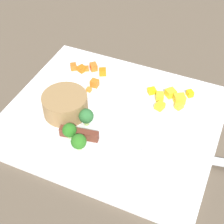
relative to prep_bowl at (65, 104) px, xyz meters
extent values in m
plane|color=brown|center=(0.09, 0.03, -0.03)|extent=(4.00, 4.00, 0.00)
cube|color=white|center=(0.09, 0.03, -0.03)|extent=(0.45, 0.38, 0.01)
cylinder|color=olive|center=(0.00, 0.00, 0.00)|extent=(0.10, 0.10, 0.05)
cube|color=silver|center=(0.27, -0.01, -0.02)|extent=(0.18, 0.05, 0.00)
cube|color=brown|center=(0.06, -0.05, -0.01)|extent=(0.08, 0.03, 0.02)
cube|color=orange|center=(0.02, 0.15, -0.02)|extent=(0.02, 0.02, 0.02)
cube|color=orange|center=(-0.03, 0.15, -0.02)|extent=(0.02, 0.02, 0.01)
cube|color=orange|center=(-0.06, 0.14, -0.02)|extent=(0.02, 0.02, 0.01)
cube|color=orange|center=(-0.01, 0.16, -0.01)|extent=(0.02, 0.02, 0.02)
cube|color=orange|center=(-0.03, 0.14, -0.02)|extent=(0.02, 0.02, 0.01)
cube|color=orange|center=(0.01, 0.08, -0.02)|extent=(0.01, 0.01, 0.01)
cube|color=orange|center=(0.02, 0.10, -0.01)|extent=(0.02, 0.02, 0.02)
cube|color=yellow|center=(0.19, 0.14, -0.01)|extent=(0.03, 0.03, 0.02)
cube|color=yellow|center=(0.17, 0.12, -0.02)|extent=(0.02, 0.02, 0.01)
cube|color=yellow|center=(0.22, 0.11, -0.02)|extent=(0.02, 0.02, 0.01)
cube|color=yellow|center=(0.23, 0.16, -0.02)|extent=(0.02, 0.02, 0.01)
cube|color=yellow|center=(0.22, 0.13, -0.01)|extent=(0.03, 0.03, 0.02)
cube|color=yellow|center=(0.15, 0.13, -0.02)|extent=(0.02, 0.02, 0.01)
cube|color=yellow|center=(0.18, 0.09, -0.02)|extent=(0.02, 0.02, 0.01)
cylinder|color=#91B25D|center=(0.06, -0.01, -0.02)|extent=(0.01, 0.01, 0.02)
sphere|color=#2D6932|center=(0.06, -0.01, 0.00)|extent=(0.03, 0.03, 0.03)
cylinder|color=#94BE68|center=(0.04, -0.06, -0.02)|extent=(0.01, 0.01, 0.01)
sphere|color=#286B1D|center=(0.04, -0.06, 0.00)|extent=(0.03, 0.03, 0.03)
cylinder|color=#91B66C|center=(0.07, -0.08, -0.02)|extent=(0.01, 0.01, 0.01)
sphere|color=#2C6F1E|center=(0.07, -0.08, 0.00)|extent=(0.03, 0.03, 0.03)
camera|label=1|loc=(0.30, -0.44, 0.50)|focal=54.88mm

